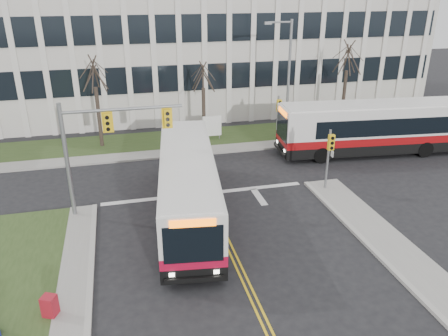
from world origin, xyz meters
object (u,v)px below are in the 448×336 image
streetlight (287,75)px  bus_main (188,187)px  newspaper_box_red (50,307)px  directory_sign (212,126)px  bus_cross (374,129)px

streetlight → bus_main: (-9.38, -10.35, -3.51)m
bus_main → newspaper_box_red: bearing=-126.4°
directory_sign → bus_cross: bus_cross is taller
bus_main → directory_sign: bearing=79.1°
streetlight → newspaper_box_red: (-15.67, -16.91, -4.72)m
bus_cross → newspaper_box_red: (-20.92, -12.69, -1.35)m
bus_cross → directory_sign: bearing=-111.7°
directory_sign → newspaper_box_red: bearing=-119.1°
streetlight → bus_main: size_ratio=0.73×
directory_sign → bus_cross: (10.78, -5.52, 0.66)m
bus_main → bus_cross: bearing=30.1°
directory_sign → bus_main: bus_main is taller
streetlight → bus_main: streetlight is taller
streetlight → bus_cross: bearing=-38.8°
bus_main → newspaper_box_red: bus_main is taller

